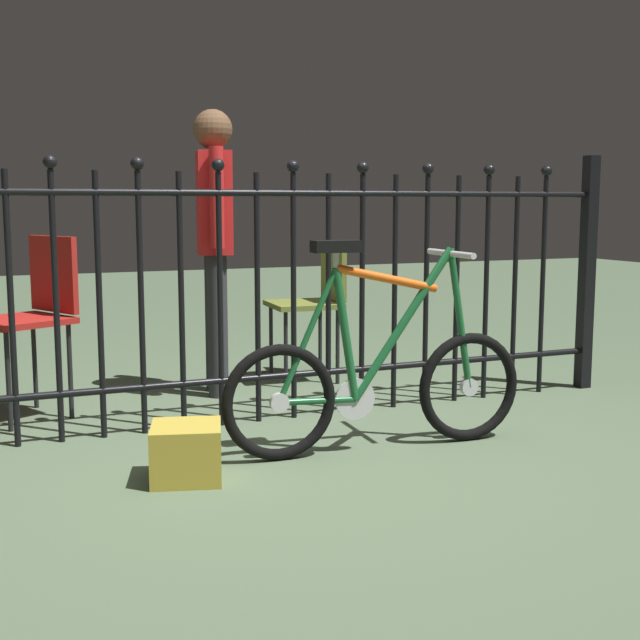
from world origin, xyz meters
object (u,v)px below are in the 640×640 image
object	(u,v)px
chair_red	(34,306)
bicycle	(378,379)
display_crate	(186,452)
person_visitor	(214,228)
chair_olive	(316,295)

from	to	relation	value
chair_red	bicycle	bearing A→B (deg)	-42.44
bicycle	display_crate	bearing A→B (deg)	-175.40
bicycle	display_crate	xyz separation A→B (m)	(-0.86, -0.07, -0.20)
bicycle	person_visitor	bearing A→B (deg)	104.21
bicycle	chair_olive	world-z (taller)	bicycle
chair_olive	person_visitor	xyz separation A→B (m)	(-0.66, -0.13, 0.41)
person_visitor	chair_olive	bearing A→B (deg)	11.59
chair_red	display_crate	bearing A→B (deg)	-70.57
chair_olive	display_crate	xyz separation A→B (m)	(-1.18, -1.53, -0.41)
chair_olive	person_visitor	world-z (taller)	person_visitor
chair_red	person_visitor	bearing A→B (deg)	8.17
bicycle	chair_olive	xyz separation A→B (m)	(0.32, 1.47, 0.20)
display_crate	chair_red	bearing A→B (deg)	109.43
chair_olive	chair_red	distance (m)	1.65
person_visitor	display_crate	size ratio (longest dim) A/B	5.87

